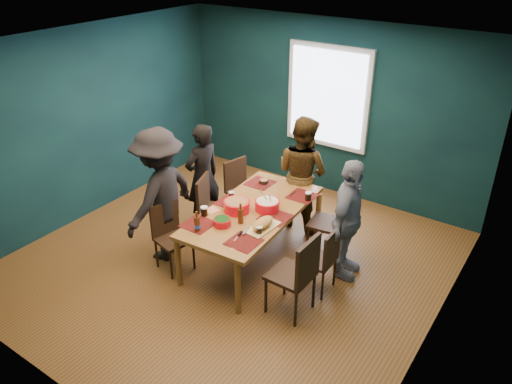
# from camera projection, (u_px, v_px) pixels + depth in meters

# --- Properties ---
(room) EXTENTS (5.01, 5.01, 2.71)m
(room) POSITION_uv_depth(u_px,v_px,m) (242.00, 157.00, 5.99)
(room) COLOR brown
(room) RESTS_ON ground
(dining_table) EXTENTS (1.11, 2.04, 0.75)m
(dining_table) POSITION_uv_depth(u_px,v_px,m) (253.00, 215.00, 6.13)
(dining_table) COLOR #8E5E2A
(dining_table) RESTS_ON floor
(chair_left_far) EXTENTS (0.49, 0.49, 0.89)m
(chair_left_far) POSITION_uv_depth(u_px,v_px,m) (240.00, 185.00, 7.21)
(chair_left_far) COLOR black
(chair_left_far) RESTS_ON floor
(chair_left_mid) EXTENTS (0.53, 0.53, 0.92)m
(chair_left_mid) POSITION_uv_depth(u_px,v_px,m) (211.00, 204.00, 6.67)
(chair_left_mid) COLOR black
(chair_left_mid) RESTS_ON floor
(chair_left_near) EXTENTS (0.47, 0.47, 0.86)m
(chair_left_near) POSITION_uv_depth(u_px,v_px,m) (170.00, 231.00, 6.13)
(chair_left_near) COLOR black
(chair_left_near) RESTS_ON floor
(chair_right_far) EXTENTS (0.48, 0.48, 0.94)m
(chair_right_far) POSITION_uv_depth(u_px,v_px,m) (334.00, 219.00, 6.31)
(chair_right_far) COLOR black
(chair_right_far) RESTS_ON floor
(chair_right_mid) EXTENTS (0.39, 0.39, 0.84)m
(chair_right_mid) POSITION_uv_depth(u_px,v_px,m) (324.00, 256.00, 5.69)
(chair_right_mid) COLOR black
(chair_right_mid) RESTS_ON floor
(chair_right_near) EXTENTS (0.46, 0.46, 0.99)m
(chair_right_near) POSITION_uv_depth(u_px,v_px,m) (298.00, 271.00, 5.30)
(chair_right_near) COLOR black
(chair_right_near) RESTS_ON floor
(person_far_left) EXTENTS (0.47, 0.62, 1.54)m
(person_far_left) POSITION_uv_depth(u_px,v_px,m) (203.00, 177.00, 6.86)
(person_far_left) COLOR black
(person_far_left) RESTS_ON floor
(person_back) EXTENTS (0.88, 0.74, 1.63)m
(person_back) POSITION_uv_depth(u_px,v_px,m) (302.00, 173.00, 6.88)
(person_back) COLOR black
(person_back) RESTS_ON floor
(person_right) EXTENTS (0.50, 0.94, 1.53)m
(person_right) POSITION_uv_depth(u_px,v_px,m) (348.00, 220.00, 5.85)
(person_right) COLOR silver
(person_right) RESTS_ON floor
(person_near_left) EXTENTS (0.73, 1.17, 1.75)m
(person_near_left) POSITION_uv_depth(u_px,v_px,m) (161.00, 195.00, 6.17)
(person_near_left) COLOR black
(person_near_left) RESTS_ON floor
(bowl_salad) EXTENTS (0.33, 0.33, 0.14)m
(bowl_salad) POSITION_uv_depth(u_px,v_px,m) (237.00, 206.00, 6.04)
(bowl_salad) COLOR red
(bowl_salad) RESTS_ON dining_table
(bowl_dumpling) EXTENTS (0.30, 0.30, 0.28)m
(bowl_dumpling) POSITION_uv_depth(u_px,v_px,m) (267.00, 205.00, 6.07)
(bowl_dumpling) COLOR red
(bowl_dumpling) RESTS_ON dining_table
(bowl_herbs) EXTENTS (0.21, 0.21, 0.09)m
(bowl_herbs) POSITION_uv_depth(u_px,v_px,m) (222.00, 222.00, 5.76)
(bowl_herbs) COLOR red
(bowl_herbs) RESTS_ON dining_table
(cutting_board) EXTENTS (0.27, 0.55, 0.12)m
(cutting_board) POSITION_uv_depth(u_px,v_px,m) (263.00, 224.00, 5.70)
(cutting_board) COLOR #DAB675
(cutting_board) RESTS_ON dining_table
(small_bowl) EXTENTS (0.13, 0.13, 0.05)m
(small_bowl) POSITION_uv_depth(u_px,v_px,m) (264.00, 181.00, 6.72)
(small_bowl) COLOR black
(small_bowl) RESTS_ON dining_table
(beer_bottle_a) EXTENTS (0.07, 0.07, 0.25)m
(beer_bottle_a) POSITION_uv_depth(u_px,v_px,m) (197.00, 224.00, 5.63)
(beer_bottle_a) COLOR #4B220D
(beer_bottle_a) RESTS_ON dining_table
(beer_bottle_b) EXTENTS (0.07, 0.07, 0.26)m
(beer_bottle_b) POSITION_uv_depth(u_px,v_px,m) (241.00, 215.00, 5.78)
(beer_bottle_b) COLOR #4B220D
(beer_bottle_b) RESTS_ON dining_table
(cola_glass_a) EXTENTS (0.08, 0.08, 0.12)m
(cola_glass_a) POSITION_uv_depth(u_px,v_px,m) (204.00, 211.00, 5.95)
(cola_glass_a) COLOR black
(cola_glass_a) RESTS_ON dining_table
(cola_glass_b) EXTENTS (0.07, 0.07, 0.10)m
(cola_glass_b) POSITION_uv_depth(u_px,v_px,m) (259.00, 230.00, 5.59)
(cola_glass_b) COLOR black
(cola_glass_b) RESTS_ON dining_table
(cola_glass_c) EXTENTS (0.08, 0.08, 0.12)m
(cola_glass_c) POSITION_uv_depth(u_px,v_px,m) (308.00, 196.00, 6.28)
(cola_glass_c) COLOR black
(cola_glass_c) RESTS_ON dining_table
(cola_glass_d) EXTENTS (0.07, 0.07, 0.10)m
(cola_glass_d) POSITION_uv_depth(u_px,v_px,m) (231.00, 195.00, 6.32)
(cola_glass_d) COLOR black
(cola_glass_d) RESTS_ON dining_table
(napkin_a) EXTENTS (0.16, 0.16, 0.00)m
(napkin_a) POSITION_uv_depth(u_px,v_px,m) (277.00, 215.00, 5.98)
(napkin_a) COLOR #E58060
(napkin_a) RESTS_ON dining_table
(napkin_b) EXTENTS (0.18, 0.18, 0.00)m
(napkin_b) POSITION_uv_depth(u_px,v_px,m) (212.00, 210.00, 6.09)
(napkin_b) COLOR #E58060
(napkin_b) RESTS_ON dining_table
(napkin_c) EXTENTS (0.19, 0.19, 0.00)m
(napkin_c) POSITION_uv_depth(u_px,v_px,m) (237.00, 246.00, 5.39)
(napkin_c) COLOR #E58060
(napkin_c) RESTS_ON dining_table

